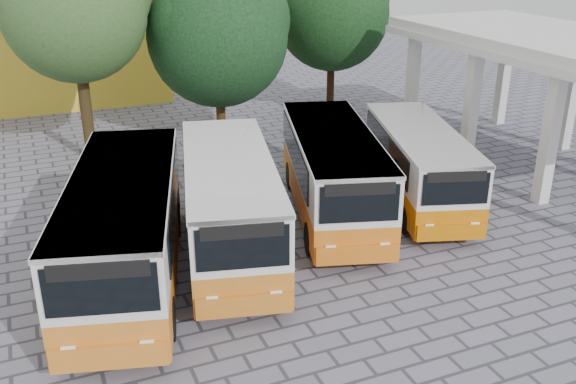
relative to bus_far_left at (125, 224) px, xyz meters
name	(u,v)px	position (x,y,z in m)	size (l,w,h in m)	color
ground	(376,265)	(6.81, -1.80, -1.82)	(90.00, 90.00, 0.00)	slate
terminal_shelter	(572,50)	(17.31, 2.20, 3.10)	(6.80, 15.80, 5.40)	silver
bus_far_left	(125,224)	(0.00, 0.00, 0.00)	(4.82, 9.21, 3.14)	orange
bus_centre_left	(230,200)	(3.18, 0.67, -0.08)	(4.40, 8.76, 3.00)	#C16B19
bus_centre_right	(333,169)	(7.17, 1.84, -0.09)	(4.76, 8.76, 2.98)	#D26511
bus_far_right	(419,161)	(10.51, 1.73, -0.24)	(4.46, 8.02, 2.72)	#C36501
tree_left	(75,5)	(0.39, 11.15, 4.54)	(5.97, 5.69, 9.02)	#3C2C16
tree_middle	(219,31)	(6.37, 11.66, 3.12)	(6.57, 6.25, 7.86)	#442C13
tree_right	(333,10)	(13.21, 14.11, 3.49)	(6.10, 5.81, 8.01)	black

